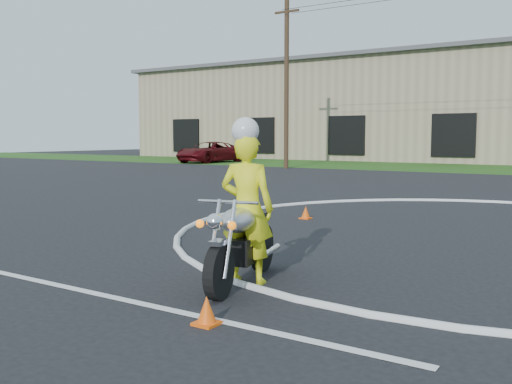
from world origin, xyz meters
The scene contains 5 objects.
ground centered at (0.00, 0.00, 0.00)m, with size 120.00×120.00×0.00m, color black.
primary_motorcycle centered at (-1.89, -2.65, 0.57)m, with size 0.83×2.19×1.17m.
rider_primary_grp centered at (-1.91, -2.52, 1.04)m, with size 0.81×0.63×2.17m.
pickup_grp centered at (-23.52, 24.51, 0.76)m, with size 2.88×5.65×1.53m.
warehouse centered at (-18.00, 39.99, 4.16)m, with size 41.00×17.00×8.30m.
Camera 1 is at (2.23, -8.62, 1.92)m, focal length 40.00 mm.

